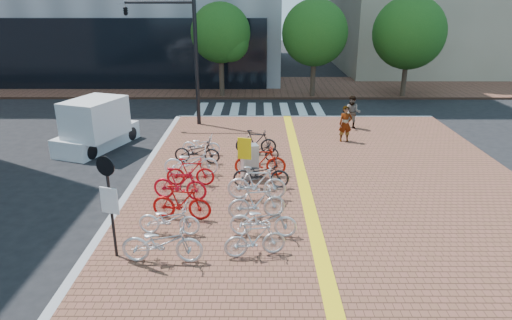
{
  "coord_description": "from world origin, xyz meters",
  "views": [
    {
      "loc": [
        0.38,
        -12.51,
        6.38
      ],
      "look_at": [
        0.33,
        1.62,
        1.3
      ],
      "focal_mm": 32.0,
      "sensor_mm": 36.0,
      "label": 1
    }
  ],
  "objects_px": {
    "bike_7": "(201,145)",
    "bike_8": "(255,239)",
    "bike_12": "(261,174)",
    "bike_13": "(260,161)",
    "bike_15": "(256,142)",
    "bike_4": "(190,172)",
    "bike_10": "(257,202)",
    "bike_2": "(181,202)",
    "bike_5": "(191,162)",
    "yellow_sign": "(244,153)",
    "traffic_light_pole": "(164,33)",
    "pedestrian_b": "(352,112)",
    "notice_sign": "(109,195)",
    "utility_box": "(250,162)",
    "bike_9": "(263,220)",
    "bike_0": "(162,243)",
    "bike_6": "(197,151)",
    "bike_1": "(169,219)",
    "bike_11": "(257,183)",
    "bike_3": "(180,184)",
    "bike_14": "(258,152)",
    "pedestrian_a": "(345,124)",
    "box_truck": "(95,124)"
  },
  "relations": [
    {
      "from": "bike_4",
      "to": "bike_6",
      "type": "height_order",
      "value": "bike_4"
    },
    {
      "from": "bike_14",
      "to": "box_truck",
      "type": "relative_size",
      "value": 0.39
    },
    {
      "from": "bike_9",
      "to": "bike_0",
      "type": "bearing_deg",
      "value": 121.64
    },
    {
      "from": "bike_11",
      "to": "bike_13",
      "type": "relative_size",
      "value": 1.01
    },
    {
      "from": "bike_4",
      "to": "bike_7",
      "type": "bearing_deg",
      "value": -0.45
    },
    {
      "from": "utility_box",
      "to": "notice_sign",
      "type": "xyz_separation_m",
      "value": [
        -3.31,
        -5.33,
        1.08
      ]
    },
    {
      "from": "bike_3",
      "to": "traffic_light_pole",
      "type": "distance_m",
      "value": 10.36
    },
    {
      "from": "pedestrian_b",
      "to": "notice_sign",
      "type": "xyz_separation_m",
      "value": [
        -8.29,
        -11.99,
        0.89
      ]
    },
    {
      "from": "bike_1",
      "to": "bike_7",
      "type": "height_order",
      "value": "bike_1"
    },
    {
      "from": "bike_11",
      "to": "traffic_light_pole",
      "type": "height_order",
      "value": "traffic_light_pole"
    },
    {
      "from": "bike_6",
      "to": "bike_11",
      "type": "relative_size",
      "value": 0.95
    },
    {
      "from": "bike_15",
      "to": "notice_sign",
      "type": "height_order",
      "value": "notice_sign"
    },
    {
      "from": "bike_13",
      "to": "pedestrian_b",
      "type": "bearing_deg",
      "value": -34.75
    },
    {
      "from": "bike_2",
      "to": "bike_15",
      "type": "bearing_deg",
      "value": -12.28
    },
    {
      "from": "bike_14",
      "to": "pedestrian_b",
      "type": "bearing_deg",
      "value": -54.69
    },
    {
      "from": "bike_2",
      "to": "box_truck",
      "type": "height_order",
      "value": "box_truck"
    },
    {
      "from": "bike_6",
      "to": "bike_1",
      "type": "bearing_deg",
      "value": -173.91
    },
    {
      "from": "bike_5",
      "to": "bike_14",
      "type": "xyz_separation_m",
      "value": [
        2.46,
        1.37,
        -0.08
      ]
    },
    {
      "from": "bike_0",
      "to": "bike_8",
      "type": "bearing_deg",
      "value": -81.9
    },
    {
      "from": "bike_4",
      "to": "bike_7",
      "type": "relative_size",
      "value": 1.04
    },
    {
      "from": "bike_6",
      "to": "bike_12",
      "type": "relative_size",
      "value": 0.94
    },
    {
      "from": "bike_13",
      "to": "traffic_light_pole",
      "type": "bearing_deg",
      "value": 33.71
    },
    {
      "from": "yellow_sign",
      "to": "notice_sign",
      "type": "distance_m",
      "value": 5.61
    },
    {
      "from": "bike_0",
      "to": "bike_4",
      "type": "bearing_deg",
      "value": 1.13
    },
    {
      "from": "notice_sign",
      "to": "bike_7",
      "type": "bearing_deg",
      "value": 81.13
    },
    {
      "from": "bike_12",
      "to": "traffic_light_pole",
      "type": "relative_size",
      "value": 0.29
    },
    {
      "from": "bike_4",
      "to": "yellow_sign",
      "type": "distance_m",
      "value": 2.0
    },
    {
      "from": "bike_7",
      "to": "bike_15",
      "type": "relative_size",
      "value": 0.93
    },
    {
      "from": "bike_2",
      "to": "bike_5",
      "type": "xyz_separation_m",
      "value": [
        -0.21,
        3.52,
        -0.02
      ]
    },
    {
      "from": "bike_3",
      "to": "bike_14",
      "type": "xyz_separation_m",
      "value": [
        2.53,
        3.52,
        -0.1
      ]
    },
    {
      "from": "utility_box",
      "to": "yellow_sign",
      "type": "xyz_separation_m",
      "value": [
        -0.17,
        -0.7,
        0.57
      ]
    },
    {
      "from": "bike_5",
      "to": "bike_8",
      "type": "distance_m",
      "value": 6.06
    },
    {
      "from": "bike_6",
      "to": "bike_13",
      "type": "height_order",
      "value": "bike_13"
    },
    {
      "from": "bike_7",
      "to": "bike_8",
      "type": "bearing_deg",
      "value": -157.38
    },
    {
      "from": "bike_9",
      "to": "pedestrian_a",
      "type": "xyz_separation_m",
      "value": [
        3.81,
        8.76,
        0.33
      ]
    },
    {
      "from": "bike_13",
      "to": "bike_15",
      "type": "bearing_deg",
      "value": 4.81
    },
    {
      "from": "bike_14",
      "to": "pedestrian_b",
      "type": "height_order",
      "value": "pedestrian_b"
    },
    {
      "from": "bike_2",
      "to": "bike_3",
      "type": "xyz_separation_m",
      "value": [
        -0.27,
        1.37,
        0.0
      ]
    },
    {
      "from": "bike_8",
      "to": "bike_7",
      "type": "bearing_deg",
      "value": 4.49
    },
    {
      "from": "bike_10",
      "to": "yellow_sign",
      "type": "distance_m",
      "value": 2.61
    },
    {
      "from": "bike_12",
      "to": "traffic_light_pole",
      "type": "height_order",
      "value": "traffic_light_pole"
    },
    {
      "from": "bike_3",
      "to": "bike_5",
      "type": "distance_m",
      "value": 2.15
    },
    {
      "from": "bike_9",
      "to": "notice_sign",
      "type": "bearing_deg",
      "value": 110.06
    },
    {
      "from": "bike_8",
      "to": "traffic_light_pole",
      "type": "distance_m",
      "value": 14.12
    },
    {
      "from": "bike_4",
      "to": "bike_7",
      "type": "height_order",
      "value": "bike_4"
    },
    {
      "from": "bike_8",
      "to": "pedestrian_b",
      "type": "bearing_deg",
      "value": -33.39
    },
    {
      "from": "bike_6",
      "to": "yellow_sign",
      "type": "distance_m",
      "value": 3.1
    },
    {
      "from": "bike_4",
      "to": "utility_box",
      "type": "bearing_deg",
      "value": -72.0
    },
    {
      "from": "bike_12",
      "to": "bike_13",
      "type": "height_order",
      "value": "bike_13"
    },
    {
      "from": "bike_4",
      "to": "bike_10",
      "type": "relative_size",
      "value": 0.97
    }
  ]
}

